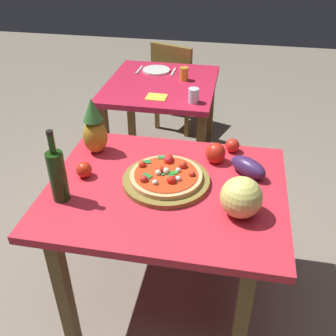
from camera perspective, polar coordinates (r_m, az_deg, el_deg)
ground_plane at (r=2.35m, az=-0.23°, el=-17.34°), size 10.00×10.00×0.00m
display_table at (r=1.89m, az=-0.27°, el=-5.02°), size 1.12×0.90×0.74m
background_table at (r=3.04m, az=-1.00°, el=10.44°), size 0.81×0.90×0.74m
dining_chair at (r=3.71m, az=1.28°, el=12.54°), size 0.51×0.51×0.85m
pizza_board at (r=1.86m, az=-0.29°, el=-1.81°), size 0.42×0.42×0.02m
pizza at (r=1.84m, az=-0.29°, el=-0.98°), size 0.34×0.34×0.06m
wine_bottle at (r=1.75m, az=-15.90°, el=-0.97°), size 0.08×0.08×0.35m
pineapple_left at (r=2.07m, az=-10.78°, el=5.72°), size 0.13×0.13×0.31m
melon at (r=1.65m, az=10.69°, el=-4.25°), size 0.18×0.18×0.18m
bell_pepper at (r=2.00m, az=6.99°, el=2.17°), size 0.10×0.10×0.11m
eggplant at (r=1.93m, az=11.69°, el=0.13°), size 0.21×0.19×0.09m
tomato_beside_pepper at (r=2.11m, az=9.44°, el=3.31°), size 0.08×0.08×0.08m
tomato_near_board at (r=1.93m, az=-12.24°, el=-0.25°), size 0.08×0.08×0.08m
drinking_glass_juice at (r=3.03m, az=2.36°, el=13.66°), size 0.07×0.07×0.10m
drinking_glass_water at (r=2.65m, az=3.74°, el=10.59°), size 0.07×0.07×0.10m
dinner_plate at (r=3.22m, az=-1.73°, el=14.15°), size 0.22×0.22×0.02m
fork_utensil at (r=3.25m, az=-4.22°, el=14.21°), size 0.02×0.18×0.01m
knife_utensil at (r=3.20m, az=0.80°, el=13.93°), size 0.02×0.18×0.01m
napkin_folded at (r=2.74m, az=-1.70°, el=10.37°), size 0.14×0.12×0.01m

